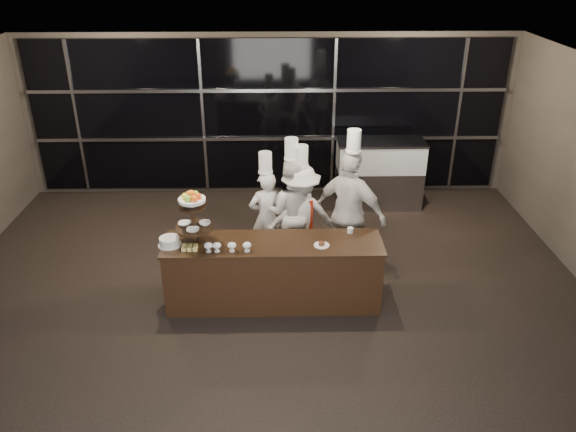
{
  "coord_description": "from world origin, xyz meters",
  "views": [
    {
      "loc": [
        0.15,
        -5.13,
        4.43
      ],
      "look_at": [
        0.29,
        1.51,
        1.15
      ],
      "focal_mm": 35.0,
      "sensor_mm": 36.0,
      "label": 1
    }
  ],
  "objects_px": {
    "layer_cake": "(170,242)",
    "display_stand": "(193,214)",
    "chef_d": "(350,213)",
    "chef_b": "(291,211)",
    "chef_c": "(301,215)",
    "chef_a": "(266,215)",
    "buffet_counter": "(273,272)",
    "display_case": "(379,170)"
  },
  "relations": [
    {
      "from": "display_case",
      "to": "chef_c",
      "type": "distance_m",
      "value": 2.52
    },
    {
      "from": "chef_b",
      "to": "chef_c",
      "type": "bearing_deg",
      "value": -13.13
    },
    {
      "from": "display_stand",
      "to": "chef_d",
      "type": "height_order",
      "value": "chef_d"
    },
    {
      "from": "chef_b",
      "to": "chef_d",
      "type": "relative_size",
      "value": 0.9
    },
    {
      "from": "chef_a",
      "to": "chef_b",
      "type": "distance_m",
      "value": 0.38
    },
    {
      "from": "display_stand",
      "to": "layer_cake",
      "type": "height_order",
      "value": "display_stand"
    },
    {
      "from": "layer_cake",
      "to": "chef_c",
      "type": "distance_m",
      "value": 2.06
    },
    {
      "from": "chef_a",
      "to": "chef_c",
      "type": "bearing_deg",
      "value": -7.22
    },
    {
      "from": "chef_c",
      "to": "chef_d",
      "type": "height_order",
      "value": "chef_d"
    },
    {
      "from": "display_case",
      "to": "chef_c",
      "type": "xyz_separation_m",
      "value": [
        -1.51,
        -2.02,
        0.11
      ]
    },
    {
      "from": "layer_cake",
      "to": "chef_d",
      "type": "relative_size",
      "value": 0.14
    },
    {
      "from": "chef_d",
      "to": "buffet_counter",
      "type": "bearing_deg",
      "value": -144.67
    },
    {
      "from": "display_case",
      "to": "chef_a",
      "type": "xyz_separation_m",
      "value": [
        -2.02,
        -1.95,
        0.07
      ]
    },
    {
      "from": "chef_c",
      "to": "buffet_counter",
      "type": "bearing_deg",
      "value": -110.63
    },
    {
      "from": "chef_a",
      "to": "display_case",
      "type": "bearing_deg",
      "value": 44.06
    },
    {
      "from": "display_case",
      "to": "buffet_counter",
      "type": "bearing_deg",
      "value": -121.79
    },
    {
      "from": "buffet_counter",
      "to": "chef_a",
      "type": "distance_m",
      "value": 1.18
    },
    {
      "from": "display_stand",
      "to": "chef_b",
      "type": "relative_size",
      "value": 0.38
    },
    {
      "from": "display_stand",
      "to": "display_case",
      "type": "height_order",
      "value": "display_stand"
    },
    {
      "from": "display_case",
      "to": "chef_b",
      "type": "height_order",
      "value": "chef_b"
    },
    {
      "from": "layer_cake",
      "to": "chef_c",
      "type": "xyz_separation_m",
      "value": [
        1.72,
        1.12,
        -0.18
      ]
    },
    {
      "from": "layer_cake",
      "to": "chef_d",
      "type": "height_order",
      "value": "chef_d"
    },
    {
      "from": "chef_b",
      "to": "chef_c",
      "type": "xyz_separation_m",
      "value": [
        0.14,
        -0.03,
        -0.05
      ]
    },
    {
      "from": "display_stand",
      "to": "chef_c",
      "type": "relative_size",
      "value": 0.4
    },
    {
      "from": "chef_b",
      "to": "buffet_counter",
      "type": "bearing_deg",
      "value": -103.47
    },
    {
      "from": "buffet_counter",
      "to": "display_stand",
      "type": "bearing_deg",
      "value": -179.99
    },
    {
      "from": "buffet_counter",
      "to": "display_case",
      "type": "distance_m",
      "value": 3.64
    },
    {
      "from": "layer_cake",
      "to": "display_stand",
      "type": "bearing_deg",
      "value": 8.88
    },
    {
      "from": "buffet_counter",
      "to": "display_stand",
      "type": "distance_m",
      "value": 1.33
    },
    {
      "from": "display_stand",
      "to": "chef_b",
      "type": "height_order",
      "value": "chef_b"
    },
    {
      "from": "chef_a",
      "to": "chef_b",
      "type": "bearing_deg",
      "value": -4.95
    },
    {
      "from": "layer_cake",
      "to": "chef_c",
      "type": "height_order",
      "value": "chef_c"
    },
    {
      "from": "layer_cake",
      "to": "display_case",
      "type": "bearing_deg",
      "value": 44.14
    },
    {
      "from": "layer_cake",
      "to": "chef_c",
      "type": "relative_size",
      "value": 0.16
    },
    {
      "from": "chef_b",
      "to": "chef_a",
      "type": "bearing_deg",
      "value": 175.05
    },
    {
      "from": "display_case",
      "to": "display_stand",
      "type": "bearing_deg",
      "value": -133.34
    },
    {
      "from": "chef_a",
      "to": "chef_c",
      "type": "relative_size",
      "value": 0.94
    },
    {
      "from": "chef_c",
      "to": "display_stand",
      "type": "bearing_deg",
      "value": -142.67
    },
    {
      "from": "buffet_counter",
      "to": "chef_c",
      "type": "xyz_separation_m",
      "value": [
        0.4,
        1.07,
        0.33
      ]
    },
    {
      "from": "chef_a",
      "to": "buffet_counter",
      "type": "bearing_deg",
      "value": -84.71
    },
    {
      "from": "chef_b",
      "to": "chef_c",
      "type": "distance_m",
      "value": 0.15
    },
    {
      "from": "buffet_counter",
      "to": "display_stand",
      "type": "relative_size",
      "value": 3.81
    }
  ]
}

